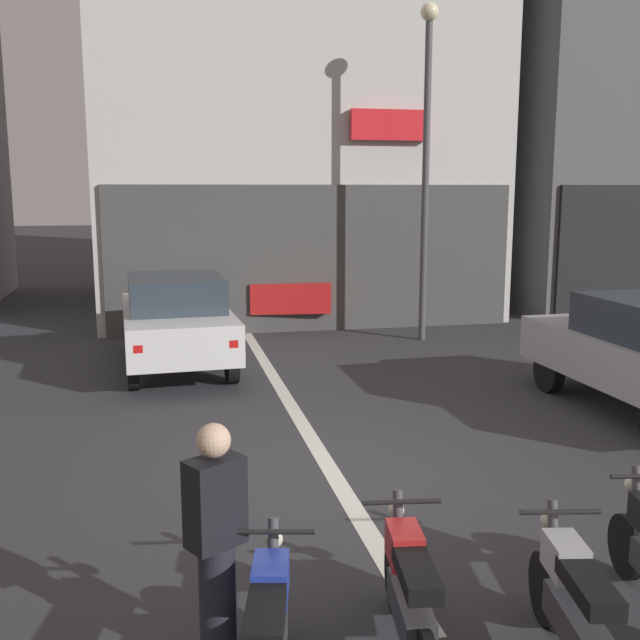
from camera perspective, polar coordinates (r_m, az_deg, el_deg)
The scene contains 9 objects.
ground_plane at distance 8.28m, azimuth 1.19°, elevation -12.04°, with size 120.00×120.00×0.00m, color #333338.
lane_centre_line at distance 13.94m, azimuth -4.48°, elevation -2.89°, with size 0.20×18.00×0.01m, color silver.
car_white_crossing_near at distance 13.17m, azimuth -10.97°, elevation 0.10°, with size 1.98×4.19×1.64m.
car_red_down_street at distance 18.17m, azimuth -2.62°, elevation 2.97°, with size 2.23×4.28×1.64m.
street_lamp at distance 15.43m, azimuth 8.16°, elevation 13.49°, with size 0.36×0.36×6.68m.
motorcycle_blue_row_leftmost at distance 4.90m, azimuth -3.95°, elevation -22.80°, with size 0.56×1.65×0.98m.
motorcycle_red_row_left_mid at distance 5.32m, azimuth 6.84°, elevation -20.01°, with size 0.55×1.66×0.98m.
motorcycle_silver_row_centre at distance 5.39m, azimuth 18.86°, elevation -20.04°, with size 0.55×1.65×0.98m.
person_by_motorcycles at distance 5.03m, azimuth -7.96°, elevation -16.73°, with size 0.42×0.37×1.67m.
Camera 1 is at (-1.77, -7.47, 3.11)m, focal length 41.76 mm.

